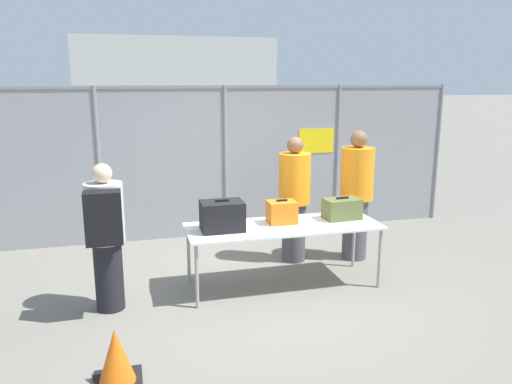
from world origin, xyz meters
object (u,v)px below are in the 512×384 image
traveler_hooded (106,233)px  suitcase_orange (282,212)px  inspection_table (284,229)px  suitcase_black (222,216)px  traffic_cone (116,359)px  security_worker_near (294,198)px  suitcase_olive (342,209)px  utility_trailer (264,183)px  security_worker_far (356,194)px

traveler_hooded → suitcase_orange: bearing=-11.0°
inspection_table → suitcase_black: size_ratio=4.78×
traffic_cone → security_worker_near: bearing=45.4°
suitcase_olive → traffic_cone: (-2.73, -1.67, -0.66)m
suitcase_olive → traveler_hooded: 2.83m
traveler_hooded → traffic_cone: 1.56m
suitcase_olive → traffic_cone: suitcase_olive is taller
traveler_hooded → utility_trailer: size_ratio=0.45×
security_worker_far → suitcase_black: bearing=33.3°
suitcase_black → security_worker_far: size_ratio=0.27×
suitcase_olive → security_worker_far: 0.75m
suitcase_black → suitcase_orange: suitcase_black is taller
suitcase_orange → traveler_hooded: traveler_hooded is taller
traveler_hooded → security_worker_far: security_worker_far is taller
suitcase_black → security_worker_near: bearing=35.0°
suitcase_black → traveler_hooded: size_ratio=0.30×
suitcase_olive → security_worker_near: 0.81m
suitcase_orange → utility_trailer: size_ratio=0.09×
inspection_table → utility_trailer: bearing=77.5°
inspection_table → suitcase_black: 0.78m
traffic_cone → security_worker_far: bearing=35.1°
suitcase_black → inspection_table: bearing=0.8°
security_worker_far → suitcase_olive: bearing=65.3°
security_worker_near → security_worker_far: security_worker_far is taller
traffic_cone → suitcase_olive: bearing=31.5°
suitcase_orange → traffic_cone: bearing=-139.2°
suitcase_orange → utility_trailer: (0.90, 4.02, -0.50)m
inspection_table → security_worker_far: 1.45m
inspection_table → suitcase_orange: size_ratio=6.84×
suitcase_olive → security_worker_far: bearing=50.6°
traveler_hooded → security_worker_near: (2.43, 0.97, -0.00)m
traffic_cone → suitcase_black: bearing=52.7°
suitcase_olive → security_worker_far: size_ratio=0.25×
traveler_hooded → security_worker_far: bearing=-4.5°
suitcase_olive → suitcase_orange: bearing=178.7°
security_worker_near → traffic_cone: security_worker_near is taller
suitcase_orange → traveler_hooded: bearing=-172.2°
inspection_table → suitcase_orange: bearing=84.6°
traveler_hooded → security_worker_far: size_ratio=0.90×
traffic_cone → inspection_table: bearing=39.2°
suitcase_orange → security_worker_near: (0.40, 0.69, -0.01)m
inspection_table → suitcase_black: bearing=-179.2°
suitcase_olive → utility_trailer: bearing=88.2°
suitcase_black → security_worker_far: (2.01, 0.68, -0.01)m
suitcase_black → traveler_hooded: (-1.28, -0.16, -0.05)m
traveler_hooded → security_worker_near: size_ratio=0.94×
traveler_hooded → suitcase_olive: bearing=-13.5°
suitcase_black → suitcase_olive: size_ratio=1.06×
security_worker_near → traffic_cone: 3.41m
suitcase_black → traffic_cone: 2.10m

